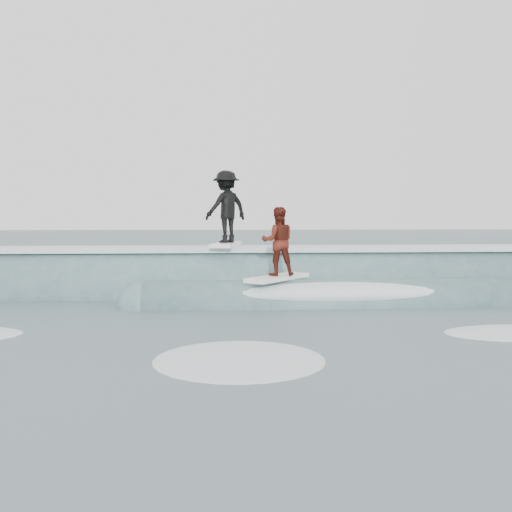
{
  "coord_description": "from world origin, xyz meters",
  "views": [
    {
      "loc": [
        -0.95,
        -10.93,
        2.11
      ],
      "look_at": [
        0.0,
        3.53,
        1.1
      ],
      "focal_mm": 40.0,
      "sensor_mm": 36.0,
      "label": 1
    }
  ],
  "objects": [
    {
      "name": "ground",
      "position": [
        0.0,
        0.0,
        0.0
      ],
      "size": [
        160.0,
        160.0,
        0.0
      ],
      "primitive_type": "plane",
      "color": "#384D52",
      "rests_on": "ground"
    },
    {
      "name": "breaking_wave",
      "position": [
        0.27,
        4.2,
        0.04
      ],
      "size": [
        22.53,
        4.01,
        2.46
      ],
      "color": "#3B6063",
      "rests_on": "ground"
    },
    {
      "name": "surfer_black",
      "position": [
        -0.74,
        4.53,
        2.31
      ],
      "size": [
        1.44,
        2.07,
        2.04
      ],
      "color": "white",
      "rests_on": "ground"
    },
    {
      "name": "surfer_red",
      "position": [
        0.44,
        2.33,
        1.42
      ],
      "size": [
        1.68,
        1.9,
        1.71
      ],
      "color": "white",
      "rests_on": "ground"
    },
    {
      "name": "whitewater",
      "position": [
        -0.38,
        -1.04,
        0.0
      ],
      "size": [
        15.73,
        6.61,
        0.1
      ],
      "color": "white",
      "rests_on": "ground"
    },
    {
      "name": "far_swells",
      "position": [
        -0.43,
        17.65,
        0.0
      ],
      "size": [
        38.26,
        8.65,
        0.8
      ],
      "color": "#3B6063",
      "rests_on": "ground"
    }
  ]
}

